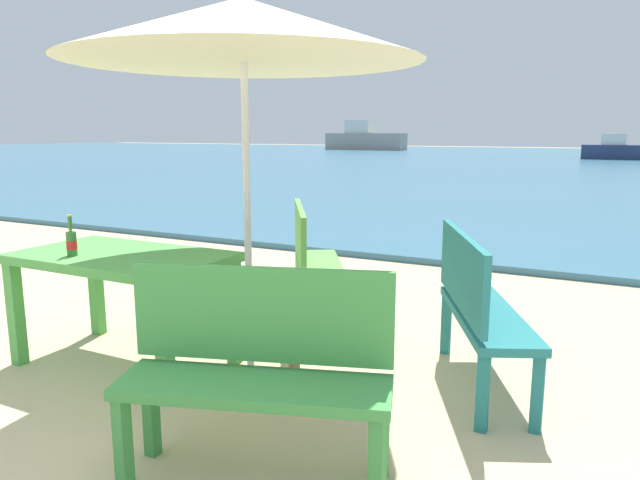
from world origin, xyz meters
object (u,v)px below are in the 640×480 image
(picnic_table_green, at_px, (123,270))
(patio_umbrella, at_px, (243,31))
(side_table_wood, at_px, (294,331))
(bench_teal_center, at_px, (476,302))
(beer_bottle_amber, at_px, (71,241))
(bench_green_left, at_px, (311,257))
(boat_sailboat, at_px, (365,139))
(boat_cargo_ship, at_px, (619,150))
(bench_green_right, at_px, (257,362))

(picnic_table_green, distance_m, patio_umbrella, 1.71)
(side_table_wood, height_order, bench_teal_center, bench_teal_center)
(bench_teal_center, bearing_deg, beer_bottle_amber, -159.80)
(side_table_wood, relative_size, bench_teal_center, 0.44)
(beer_bottle_amber, bearing_deg, patio_umbrella, 19.71)
(bench_green_left, height_order, boat_sailboat, boat_sailboat)
(patio_umbrella, xyz_separation_m, bench_green_left, (-0.17, 1.17, -1.58))
(bench_green_left, bearing_deg, boat_sailboat, 111.97)
(side_table_wood, bearing_deg, patio_umbrella, 179.64)
(patio_umbrella, bearing_deg, beer_bottle_amber, -160.29)
(beer_bottle_amber, distance_m, bench_green_left, 1.84)
(boat_cargo_ship, bearing_deg, beer_bottle_amber, -95.45)
(patio_umbrella, distance_m, side_table_wood, 1.79)
(beer_bottle_amber, height_order, bench_green_right, beer_bottle_amber)
(bench_teal_center, height_order, boat_sailboat, boat_sailboat)
(beer_bottle_amber, height_order, bench_green_left, beer_bottle_amber)
(bench_green_left, bearing_deg, boat_cargo_ship, 85.97)
(patio_umbrella, height_order, bench_teal_center, patio_umbrella)
(bench_green_right, distance_m, boat_sailboat, 45.60)
(side_table_wood, distance_m, boat_cargo_ship, 31.98)
(side_table_wood, bearing_deg, boat_cargo_ship, 87.00)
(patio_umbrella, height_order, side_table_wood, patio_umbrella)
(picnic_table_green, xyz_separation_m, bench_green_left, (0.69, 1.36, -0.11))
(side_table_wood, height_order, boat_sailboat, boat_sailboat)
(beer_bottle_amber, xyz_separation_m, patio_umbrella, (1.09, 0.39, 1.26))
(boat_cargo_ship, height_order, boat_sailboat, boat_sailboat)
(side_table_wood, bearing_deg, boat_sailboat, 112.00)
(bench_teal_center, xyz_separation_m, bench_green_left, (-1.47, 0.68, 0.00))
(side_table_wood, distance_m, boat_sailboat, 44.66)
(boat_cargo_ship, bearing_deg, picnic_table_green, -95.09)
(boat_cargo_ship, bearing_deg, bench_teal_center, -91.27)
(picnic_table_green, relative_size, boat_sailboat, 0.22)
(bench_green_left, bearing_deg, beer_bottle_amber, -120.37)
(beer_bottle_amber, relative_size, patio_umbrella, 0.12)
(patio_umbrella, bearing_deg, picnic_table_green, -167.43)
(beer_bottle_amber, xyz_separation_m, bench_green_right, (1.72, -0.50, -0.31))
(picnic_table_green, relative_size, bench_green_left, 1.16)
(picnic_table_green, xyz_separation_m, bench_teal_center, (2.16, 0.68, -0.11))
(bench_green_left, xyz_separation_m, boat_cargo_ship, (2.17, 30.76, 0.02))
(side_table_wood, relative_size, boat_cargo_ship, 0.15)
(beer_bottle_amber, bearing_deg, boat_sailboat, 110.13)
(picnic_table_green, bearing_deg, bench_green_right, -24.92)
(bench_green_left, distance_m, bench_green_right, 2.21)
(bench_green_right, bearing_deg, bench_teal_center, 64.23)
(patio_umbrella, xyz_separation_m, bench_teal_center, (1.30, 0.49, -1.58))
(bench_teal_center, bearing_deg, bench_green_left, 155.14)
(bench_green_right, distance_m, boat_cargo_ship, 32.85)
(patio_umbrella, distance_m, boat_sailboat, 44.56)
(boat_cargo_ship, distance_m, boat_sailboat, 20.70)
(bench_green_left, bearing_deg, bench_teal_center, -24.86)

